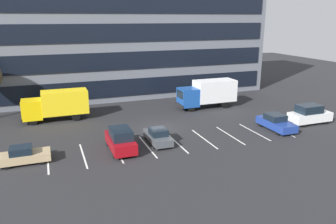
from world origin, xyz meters
TOP-DOWN VIEW (x-y plane):
  - ground_plane at (0.00, 0.00)m, footprint 120.00×120.00m
  - office_building at (0.00, 17.95)m, footprint 41.96×11.52m
  - lot_markings at (0.00, -4.44)m, footprint 22.54×5.40m
  - box_truck_yellow_all at (-9.88, 6.67)m, footprint 7.12×2.36m
  - box_truck_blue at (8.29, 5.65)m, footprint 7.50×2.48m
  - sedan_navy at (10.88, -4.54)m, footprint 1.86×4.43m
  - sedan_charcoal at (-1.65, -3.93)m, footprint 1.65×3.93m
  - sedan_tan at (-12.93, -4.35)m, footprint 3.90×1.63m
  - suv_white at (15.61, -4.09)m, footprint 4.58×1.94m
  - suv_maroon at (-5.22, -4.48)m, footprint 1.91×4.50m

SIDE VIEW (x-z plane):
  - ground_plane at x=0.00m, z-range 0.00..0.00m
  - lot_markings at x=0.00m, z-range 0.00..0.01m
  - sedan_tan at x=-12.93m, z-range -0.04..1.36m
  - sedan_charcoal at x=-1.65m, z-range -0.04..1.37m
  - sedan_navy at x=10.88m, z-range -0.04..1.54m
  - suv_maroon at x=-5.22m, z-range -0.03..2.00m
  - suv_white at x=15.61m, z-range -0.04..2.04m
  - box_truck_yellow_all at x=-9.88m, z-range 0.21..3.51m
  - box_truck_blue at x=8.29m, z-range 0.22..3.69m
  - office_building at x=0.00m, z-range 0.00..21.60m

